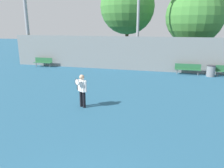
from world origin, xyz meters
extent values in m
cylinder|color=black|center=(-2.30, 6.80, 0.39)|extent=(0.14, 0.14, 0.77)
cylinder|color=black|center=(-2.11, 6.70, 0.39)|extent=(0.14, 0.14, 0.77)
cube|color=white|center=(-2.21, 6.75, 1.04)|extent=(0.44, 0.36, 0.53)
cylinder|color=white|center=(-2.42, 6.86, 1.05)|extent=(0.10, 0.10, 0.52)
cylinder|color=white|center=(-1.99, 6.63, 1.05)|extent=(0.10, 0.10, 0.52)
sphere|color=#DBAD89|center=(-2.21, 6.75, 1.45)|extent=(0.23, 0.23, 0.23)
cylinder|color=black|center=(-2.34, 6.50, 1.02)|extent=(0.03, 0.03, 0.22)
torus|color=black|center=(-2.34, 6.50, 1.27)|extent=(0.29, 0.17, 0.31)
cylinder|color=silver|center=(-2.34, 6.50, 1.27)|extent=(0.24, 0.13, 0.27)
cube|color=#28663D|center=(3.00, 15.29, 0.40)|extent=(1.94, 0.40, 0.04)
cylinder|color=gray|center=(2.22, 15.29, 0.19)|extent=(0.06, 0.06, 0.38)
cylinder|color=gray|center=(3.77, 15.29, 0.19)|extent=(0.06, 0.06, 0.38)
cube|color=#28663D|center=(3.00, 15.47, 0.62)|extent=(1.94, 0.04, 0.40)
cylinder|color=gray|center=(5.14, 15.29, 0.19)|extent=(0.06, 0.06, 0.38)
cube|color=#28663D|center=(-9.65, 15.29, 0.40)|extent=(1.73, 0.40, 0.04)
cylinder|color=gray|center=(-10.35, 15.29, 0.19)|extent=(0.06, 0.06, 0.38)
cylinder|color=gray|center=(-8.96, 15.29, 0.19)|extent=(0.06, 0.06, 0.38)
cube|color=#28663D|center=(-9.65, 15.47, 0.62)|extent=(1.73, 0.04, 0.40)
cylinder|color=#939399|center=(-1.16, 16.49, 4.27)|extent=(0.22, 0.22, 8.55)
cylinder|color=#939399|center=(-11.56, 16.19, 4.18)|extent=(0.32, 0.32, 8.36)
cylinder|color=gray|center=(4.63, 15.12, 0.40)|extent=(0.60, 0.60, 0.79)
cylinder|color=#333338|center=(4.63, 15.12, 0.81)|extent=(0.63, 0.63, 0.04)
cube|color=gray|center=(0.00, 15.92, 1.41)|extent=(25.18, 0.06, 2.82)
cylinder|color=brown|center=(3.51, 19.67, 1.23)|extent=(0.44, 0.44, 2.45)
sphere|color=#428438|center=(3.51, 19.67, 4.52)|extent=(5.16, 5.16, 5.16)
cylinder|color=brown|center=(-3.03, 21.35, 1.65)|extent=(0.35, 0.35, 3.30)
sphere|color=#428438|center=(-3.03, 21.35, 5.56)|extent=(5.63, 5.63, 5.63)
camera|label=1|loc=(1.62, -2.23, 3.75)|focal=35.00mm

